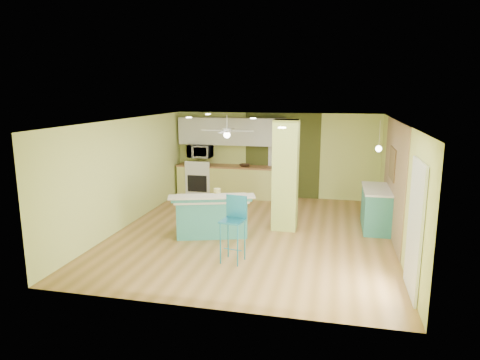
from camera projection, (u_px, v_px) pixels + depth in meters
name	position (u px, v px, depth m)	size (l,w,h in m)	color
floor	(253.00, 233.00, 9.58)	(6.00, 7.00, 0.01)	olive
ceiling	(253.00, 120.00, 9.07)	(6.00, 7.00, 0.01)	white
wall_back	(276.00, 155.00, 12.67)	(6.00, 0.01, 2.50)	#D7E47A
wall_front	(205.00, 227.00, 5.98)	(6.00, 0.01, 2.50)	#D7E47A
wall_left	(127.00, 173.00, 9.97)	(0.01, 7.00, 2.50)	#D7E47A
wall_right	(398.00, 185.00, 8.67)	(0.01, 7.00, 2.50)	#D7E47A
wood_panel	(394.00, 179.00, 9.25)	(0.02, 3.40, 2.50)	#8B6C4F
olive_accent	(282.00, 156.00, 12.61)	(2.20, 0.02, 2.50)	#40451B
interior_door	(282.00, 164.00, 12.64)	(0.82, 0.05, 2.00)	white
french_door	(415.00, 229.00, 6.53)	(0.04, 1.08, 2.10)	white
column	(285.00, 175.00, 9.66)	(0.55, 0.55, 2.50)	#ACBF58
kitchen_run	(231.00, 181.00, 12.82)	(3.25, 0.63, 0.94)	#CFD06C
stove	(200.00, 180.00, 13.02)	(0.76, 0.66, 1.08)	white
upper_cabinets	(232.00, 131.00, 12.63)	(3.20, 0.34, 0.80)	silver
microwave	(200.00, 151.00, 12.85)	(0.70, 0.48, 0.39)	white
ceiling_fan	(227.00, 131.00, 11.30)	(1.41, 1.41, 0.61)	silver
pendant_lamp	(379.00, 149.00, 9.34)	(0.14, 0.14, 0.69)	white
wall_decor	(392.00, 164.00, 9.39)	(0.03, 0.90, 0.70)	brown
peninsula	(212.00, 215.00, 9.37)	(1.91, 1.43, 0.97)	teal
bar_stool	(234.00, 218.00, 7.86)	(0.47, 0.47, 1.23)	teal
side_counter	(376.00, 208.00, 9.81)	(0.63, 1.48, 0.95)	teal
fruit_bowl	(245.00, 165.00, 12.56)	(0.31, 0.31, 0.08)	#3B2618
canister	(217.00, 192.00, 9.42)	(0.15, 0.15, 0.17)	yellow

